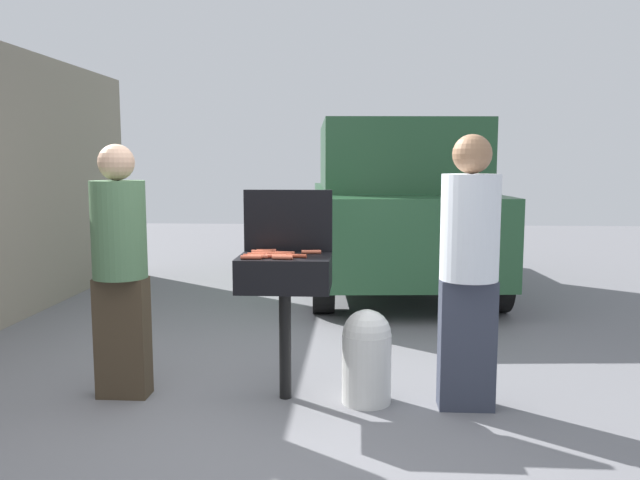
{
  "coord_description": "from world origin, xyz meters",
  "views": [
    {
      "loc": [
        0.77,
        -3.84,
        1.57
      ],
      "look_at": [
        0.49,
        0.74,
        1.0
      ],
      "focal_mm": 35.91,
      "sensor_mm": 36.0,
      "label": 1
    }
  ],
  "objects_px": {
    "propane_tank": "(367,355)",
    "parked_minivan": "(392,205)",
    "hot_dog_1": "(258,257)",
    "hot_dog_5": "(285,253)",
    "hot_dog_3": "(282,258)",
    "hot_dog_9": "(253,256)",
    "hot_dog_0": "(262,254)",
    "hot_dog_2": "(257,255)",
    "hot_dog_8": "(251,257)",
    "hot_dog_6": "(266,251)",
    "hot_dog_11": "(265,252)",
    "hot_dog_13": "(296,256)",
    "hot_dog_10": "(276,256)",
    "bbq_grill": "(285,278)",
    "hot_dog_4": "(282,254)",
    "person_right": "(469,262)",
    "person_left": "(120,262)",
    "hot_dog_14": "(311,252)",
    "hot_dog_7": "(261,252)",
    "hot_dog_12": "(282,257)"
  },
  "relations": [
    {
      "from": "hot_dog_3",
      "to": "person_right",
      "type": "relative_size",
      "value": 0.08
    },
    {
      "from": "hot_dog_2",
      "to": "hot_dog_8",
      "type": "relative_size",
      "value": 1.0
    },
    {
      "from": "hot_dog_5",
      "to": "hot_dog_10",
      "type": "height_order",
      "value": "same"
    },
    {
      "from": "bbq_grill",
      "to": "hot_dog_14",
      "type": "distance_m",
      "value": 0.25
    },
    {
      "from": "hot_dog_8",
      "to": "hot_dog_13",
      "type": "relative_size",
      "value": 1.0
    },
    {
      "from": "hot_dog_3",
      "to": "hot_dog_13",
      "type": "height_order",
      "value": "same"
    },
    {
      "from": "hot_dog_4",
      "to": "hot_dog_5",
      "type": "xyz_separation_m",
      "value": [
        0.02,
        0.05,
        0.0
      ]
    },
    {
      "from": "bbq_grill",
      "to": "hot_dog_12",
      "type": "height_order",
      "value": "hot_dog_12"
    },
    {
      "from": "hot_dog_1",
      "to": "hot_dog_14",
      "type": "bearing_deg",
      "value": 35.31
    },
    {
      "from": "parked_minivan",
      "to": "person_left",
      "type": "bearing_deg",
      "value": 59.09
    },
    {
      "from": "hot_dog_0",
      "to": "hot_dog_9",
      "type": "xyz_separation_m",
      "value": [
        -0.04,
        -0.09,
        0.0
      ]
    },
    {
      "from": "hot_dog_14",
      "to": "person_right",
      "type": "xyz_separation_m",
      "value": [
        1.0,
        -0.21,
        -0.03
      ]
    },
    {
      "from": "person_left",
      "to": "hot_dog_4",
      "type": "bearing_deg",
      "value": 13.24
    },
    {
      "from": "hot_dog_6",
      "to": "hot_dog_4",
      "type": "bearing_deg",
      "value": -50.74
    },
    {
      "from": "hot_dog_5",
      "to": "hot_dog_12",
      "type": "bearing_deg",
      "value": -89.41
    },
    {
      "from": "hot_dog_0",
      "to": "parked_minivan",
      "type": "height_order",
      "value": "parked_minivan"
    },
    {
      "from": "bbq_grill",
      "to": "hot_dog_5",
      "type": "height_order",
      "value": "hot_dog_5"
    },
    {
      "from": "parked_minivan",
      "to": "hot_dog_3",
      "type": "bearing_deg",
      "value": 73.21
    },
    {
      "from": "person_right",
      "to": "hot_dog_0",
      "type": "bearing_deg",
      "value": 3.32
    },
    {
      "from": "hot_dog_1",
      "to": "hot_dog_6",
      "type": "relative_size",
      "value": 1.0
    },
    {
      "from": "hot_dog_3",
      "to": "hot_dog_4",
      "type": "xyz_separation_m",
      "value": [
        -0.02,
        0.14,
        0.0
      ]
    },
    {
      "from": "hot_dog_9",
      "to": "bbq_grill",
      "type": "bearing_deg",
      "value": 25.05
    },
    {
      "from": "hot_dog_1",
      "to": "hot_dog_10",
      "type": "bearing_deg",
      "value": 16.01
    },
    {
      "from": "bbq_grill",
      "to": "hot_dog_1",
      "type": "height_order",
      "value": "hot_dog_1"
    },
    {
      "from": "hot_dog_6",
      "to": "hot_dog_13",
      "type": "distance_m",
      "value": 0.31
    },
    {
      "from": "hot_dog_0",
      "to": "hot_dog_4",
      "type": "distance_m",
      "value": 0.13
    },
    {
      "from": "hot_dog_10",
      "to": "hot_dog_11",
      "type": "xyz_separation_m",
      "value": [
        -0.1,
        0.15,
        0.0
      ]
    },
    {
      "from": "bbq_grill",
      "to": "hot_dog_12",
      "type": "xyz_separation_m",
      "value": [
        -0.0,
        -0.12,
        0.16
      ]
    },
    {
      "from": "bbq_grill",
      "to": "hot_dog_13",
      "type": "xyz_separation_m",
      "value": [
        0.08,
        -0.08,
        0.16
      ]
    },
    {
      "from": "hot_dog_1",
      "to": "hot_dog_9",
      "type": "distance_m",
      "value": 0.04
    },
    {
      "from": "propane_tank",
      "to": "parked_minivan",
      "type": "distance_m",
      "value": 4.1
    },
    {
      "from": "hot_dog_9",
      "to": "parked_minivan",
      "type": "distance_m",
      "value": 4.21
    },
    {
      "from": "hot_dog_10",
      "to": "hot_dog_13",
      "type": "relative_size",
      "value": 1.0
    },
    {
      "from": "hot_dog_13",
      "to": "propane_tank",
      "type": "distance_m",
      "value": 0.79
    },
    {
      "from": "hot_dog_12",
      "to": "parked_minivan",
      "type": "bearing_deg",
      "value": 77.61
    },
    {
      "from": "hot_dog_10",
      "to": "propane_tank",
      "type": "xyz_separation_m",
      "value": [
        0.58,
        0.04,
        -0.65
      ]
    },
    {
      "from": "bbq_grill",
      "to": "propane_tank",
      "type": "relative_size",
      "value": 1.55
    },
    {
      "from": "hot_dog_3",
      "to": "hot_dog_9",
      "type": "relative_size",
      "value": 1.0
    },
    {
      "from": "hot_dog_6",
      "to": "hot_dog_10",
      "type": "bearing_deg",
      "value": -66.89
    },
    {
      "from": "hot_dog_1",
      "to": "hot_dog_5",
      "type": "height_order",
      "value": "same"
    },
    {
      "from": "hot_dog_4",
      "to": "propane_tank",
      "type": "xyz_separation_m",
      "value": [
        0.56,
        -0.03,
        -0.65
      ]
    },
    {
      "from": "hot_dog_1",
      "to": "hot_dog_7",
      "type": "bearing_deg",
      "value": 92.65
    },
    {
      "from": "hot_dog_0",
      "to": "person_left",
      "type": "distance_m",
      "value": 0.94
    },
    {
      "from": "parked_minivan",
      "to": "hot_dog_0",
      "type": "bearing_deg",
      "value": 70.64
    },
    {
      "from": "hot_dog_9",
      "to": "person_right",
      "type": "distance_m",
      "value": 1.36
    },
    {
      "from": "hot_dog_4",
      "to": "hot_dog_8",
      "type": "bearing_deg",
      "value": -140.33
    },
    {
      "from": "hot_dog_6",
      "to": "hot_dog_11",
      "type": "height_order",
      "value": "same"
    },
    {
      "from": "hot_dog_9",
      "to": "hot_dog_10",
      "type": "height_order",
      "value": "same"
    },
    {
      "from": "hot_dog_1",
      "to": "hot_dog_13",
      "type": "xyz_separation_m",
      "value": [
        0.24,
        0.04,
        0.0
      ]
    },
    {
      "from": "hot_dog_1",
      "to": "hot_dog_5",
      "type": "xyz_separation_m",
      "value": [
        0.15,
        0.16,
        0.0
      ]
    }
  ]
}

